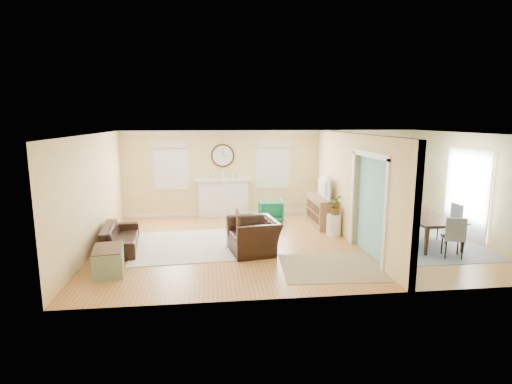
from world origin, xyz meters
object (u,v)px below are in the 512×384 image
Objects in this scene: sofa at (120,237)px; credenza at (321,211)px; eames_chair at (254,236)px; green_chair at (271,211)px; dining_table at (423,229)px.

credenza is (5.14, 1.48, 0.12)m from sofa.
eames_chair is 2.98m from credenza.
credenza is (2.13, 2.08, 0.03)m from eames_chair.
green_chair is (3.81, 2.10, 0.03)m from sofa.
sofa is at bearing 83.06° from dining_table.
eames_chair reaches higher than sofa.
credenza is at bearing 157.27° from green_chair.
green_chair is 0.35× the size of dining_table.
sofa is 2.77× the size of green_chair.
sofa is 5.35m from credenza.
green_chair is 0.46× the size of credenza.
sofa is 1.65× the size of eames_chair.
eames_chair is 1.67× the size of green_chair.
eames_chair is 0.59× the size of dining_table.
dining_table is at bearing 83.71° from eames_chair.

